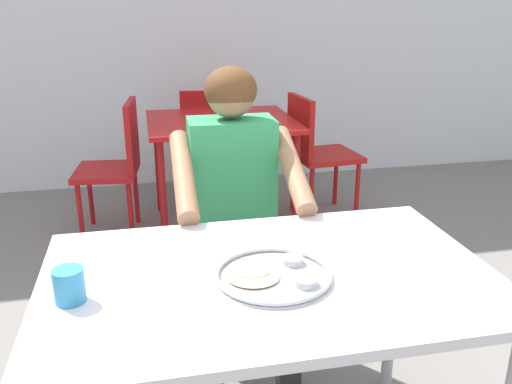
{
  "coord_description": "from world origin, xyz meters",
  "views": [
    {
      "loc": [
        -0.38,
        -1.22,
        1.46
      ],
      "look_at": [
        -0.05,
        0.33,
        0.9
      ],
      "focal_mm": 37.75,
      "sensor_mm": 36.0,
      "label": 1
    }
  ],
  "objects_px": {
    "table_foreground": "(269,296)",
    "table_background_red": "(221,132)",
    "thali_tray": "(273,275)",
    "chair_foreground": "(228,230)",
    "drinking_cup": "(69,284)",
    "chair_red_far": "(208,133)",
    "chair_red_right": "(315,148)",
    "diner_foreground": "(236,197)",
    "chair_red_left": "(118,159)"
  },
  "relations": [
    {
      "from": "diner_foreground",
      "to": "chair_red_left",
      "type": "height_order",
      "value": "diner_foreground"
    },
    {
      "from": "chair_red_left",
      "to": "chair_red_far",
      "type": "bearing_deg",
      "value": 43.91
    },
    {
      "from": "table_foreground",
      "to": "chair_foreground",
      "type": "relative_size",
      "value": 1.45
    },
    {
      "from": "drinking_cup",
      "to": "chair_red_right",
      "type": "xyz_separation_m",
      "value": [
        1.36,
        2.18,
        -0.29
      ]
    },
    {
      "from": "drinking_cup",
      "to": "chair_red_left",
      "type": "bearing_deg",
      "value": 89.08
    },
    {
      "from": "table_foreground",
      "to": "chair_red_far",
      "type": "relative_size",
      "value": 1.48
    },
    {
      "from": "table_foreground",
      "to": "diner_foreground",
      "type": "relative_size",
      "value": 1.02
    },
    {
      "from": "table_foreground",
      "to": "chair_foreground",
      "type": "bearing_deg",
      "value": 88.36
    },
    {
      "from": "chair_red_right",
      "to": "table_foreground",
      "type": "bearing_deg",
      "value": -111.33
    },
    {
      "from": "table_background_red",
      "to": "chair_red_far",
      "type": "xyz_separation_m",
      "value": [
        -0.01,
        0.63,
        -0.15
      ]
    },
    {
      "from": "chair_foreground",
      "to": "chair_red_right",
      "type": "distance_m",
      "value": 1.48
    },
    {
      "from": "chair_red_left",
      "to": "chair_red_right",
      "type": "bearing_deg",
      "value": 0.81
    },
    {
      "from": "chair_foreground",
      "to": "drinking_cup",
      "type": "bearing_deg",
      "value": -120.36
    },
    {
      "from": "table_foreground",
      "to": "drinking_cup",
      "type": "height_order",
      "value": "drinking_cup"
    },
    {
      "from": "drinking_cup",
      "to": "chair_red_far",
      "type": "distance_m",
      "value": 2.89
    },
    {
      "from": "chair_foreground",
      "to": "chair_red_left",
      "type": "distance_m",
      "value": 1.33
    },
    {
      "from": "table_foreground",
      "to": "diner_foreground",
      "type": "xyz_separation_m",
      "value": [
        0.02,
        0.67,
        0.06
      ]
    },
    {
      "from": "chair_red_right",
      "to": "chair_red_far",
      "type": "bearing_deg",
      "value": 137.48
    },
    {
      "from": "table_foreground",
      "to": "table_background_red",
      "type": "bearing_deg",
      "value": 85.13
    },
    {
      "from": "chair_foreground",
      "to": "chair_red_far",
      "type": "height_order",
      "value": "chair_foreground"
    },
    {
      "from": "thali_tray",
      "to": "diner_foreground",
      "type": "bearing_deg",
      "value": 88.34
    },
    {
      "from": "chair_foreground",
      "to": "diner_foreground",
      "type": "xyz_separation_m",
      "value": [
        -0.0,
        -0.22,
        0.24
      ]
    },
    {
      "from": "drinking_cup",
      "to": "chair_foreground",
      "type": "relative_size",
      "value": 0.1
    },
    {
      "from": "table_background_red",
      "to": "chair_red_right",
      "type": "relative_size",
      "value": 1.09
    },
    {
      "from": "chair_foreground",
      "to": "chair_red_right",
      "type": "height_order",
      "value": "same"
    },
    {
      "from": "thali_tray",
      "to": "chair_red_far",
      "type": "relative_size",
      "value": 0.38
    },
    {
      "from": "chair_red_far",
      "to": "table_background_red",
      "type": "bearing_deg",
      "value": -88.78
    },
    {
      "from": "table_foreground",
      "to": "chair_foreground",
      "type": "distance_m",
      "value": 0.91
    },
    {
      "from": "chair_red_left",
      "to": "chair_foreground",
      "type": "bearing_deg",
      "value": -67.26
    },
    {
      "from": "table_foreground",
      "to": "thali_tray",
      "type": "xyz_separation_m",
      "value": [
        0.0,
        -0.04,
        0.09
      ]
    },
    {
      "from": "drinking_cup",
      "to": "chair_red_right",
      "type": "relative_size",
      "value": 0.1
    },
    {
      "from": "chair_red_right",
      "to": "chair_foreground",
      "type": "bearing_deg",
      "value": -123.02
    },
    {
      "from": "thali_tray",
      "to": "diner_foreground",
      "type": "height_order",
      "value": "diner_foreground"
    },
    {
      "from": "chair_red_far",
      "to": "chair_red_right",
      "type": "bearing_deg",
      "value": -42.52
    },
    {
      "from": "chair_red_right",
      "to": "diner_foreground",
      "type": "bearing_deg",
      "value": -118.98
    },
    {
      "from": "chair_foreground",
      "to": "table_foreground",
      "type": "bearing_deg",
      "value": -91.64
    },
    {
      "from": "thali_tray",
      "to": "chair_red_left",
      "type": "bearing_deg",
      "value": 102.82
    },
    {
      "from": "chair_red_right",
      "to": "drinking_cup",
      "type": "bearing_deg",
      "value": -121.9
    },
    {
      "from": "table_foreground",
      "to": "chair_foreground",
      "type": "xyz_separation_m",
      "value": [
        0.03,
        0.89,
        -0.18
      ]
    },
    {
      "from": "drinking_cup",
      "to": "diner_foreground",
      "type": "bearing_deg",
      "value": 52.66
    },
    {
      "from": "diner_foreground",
      "to": "chair_red_right",
      "type": "xyz_separation_m",
      "value": [
        0.81,
        1.47,
        -0.22
      ]
    },
    {
      "from": "thali_tray",
      "to": "chair_red_left",
      "type": "xyz_separation_m",
      "value": [
        -0.49,
        2.15,
        -0.25
      ]
    },
    {
      "from": "chair_red_far",
      "to": "thali_tray",
      "type": "bearing_deg",
      "value": -93.39
    },
    {
      "from": "thali_tray",
      "to": "chair_foreground",
      "type": "bearing_deg",
      "value": 88.55
    },
    {
      "from": "chair_foreground",
      "to": "thali_tray",
      "type": "bearing_deg",
      "value": -91.45
    },
    {
      "from": "table_foreground",
      "to": "diner_foreground",
      "type": "distance_m",
      "value": 0.67
    },
    {
      "from": "chair_red_left",
      "to": "diner_foreground",
      "type": "bearing_deg",
      "value": -70.56
    },
    {
      "from": "thali_tray",
      "to": "chair_red_left",
      "type": "height_order",
      "value": "chair_red_left"
    },
    {
      "from": "thali_tray",
      "to": "drinking_cup",
      "type": "bearing_deg",
      "value": -179.06
    },
    {
      "from": "thali_tray",
      "to": "chair_foreground",
      "type": "relative_size",
      "value": 0.37
    }
  ]
}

